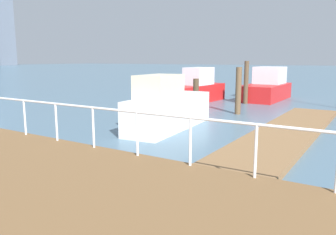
{
  "coord_description": "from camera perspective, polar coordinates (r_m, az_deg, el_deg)",
  "views": [
    {
      "loc": [
        -9.35,
        8.39,
        2.67
      ],
      "look_at": [
        -1.81,
        13.14,
        1.13
      ],
      "focal_mm": 36.1,
      "sensor_mm": 36.0,
      "label": 1
    }
  ],
  "objects": [
    {
      "name": "ground_plane",
      "position": [
        15.14,
        -18.61,
        -0.86
      ],
      "size": [
        300.0,
        300.0,
        0.0
      ],
      "primitive_type": "plane",
      "color": "slate"
    },
    {
      "name": "floating_dock",
      "position": [
        12.59,
        19.23,
        -2.57
      ],
      "size": [
        12.36,
        2.0,
        0.18
      ],
      "primitive_type": "cube",
      "color": "olive",
      "rests_on": "ground_plane"
    },
    {
      "name": "dock_piling_0",
      "position": [
        20.99,
        13.04,
        5.78
      ],
      "size": [
        0.27,
        0.27,
        2.57
      ],
      "primitive_type": "cylinder",
      "color": "brown",
      "rests_on": "ground_plane"
    },
    {
      "name": "dock_piling_1",
      "position": [
        16.24,
        4.71,
        3.45
      ],
      "size": [
        0.27,
        0.27,
        1.76
      ],
      "primitive_type": "cylinder",
      "color": "#473826",
      "rests_on": "ground_plane"
    },
    {
      "name": "dock_piling_2",
      "position": [
        16.85,
        11.79,
        4.42
      ],
      "size": [
        0.28,
        0.28,
        2.3
      ],
      "primitive_type": "cylinder",
      "color": "brown",
      "rests_on": "ground_plane"
    },
    {
      "name": "moored_boat_1",
      "position": [
        13.03,
        0.0,
        1.63
      ],
      "size": [
        5.02,
        1.85,
        2.12
      ],
      "color": "white",
      "rests_on": "ground_plane"
    },
    {
      "name": "moored_boat_2",
      "position": [
        21.05,
        4.44,
        4.6
      ],
      "size": [
        5.99,
        1.75,
        2.17
      ],
      "color": "red",
      "rests_on": "ground_plane"
    },
    {
      "name": "moored_boat_3",
      "position": [
        23.65,
        16.29,
        4.9
      ],
      "size": [
        5.09,
        2.23,
        2.17
      ],
      "color": "red",
      "rests_on": "ground_plane"
    }
  ]
}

